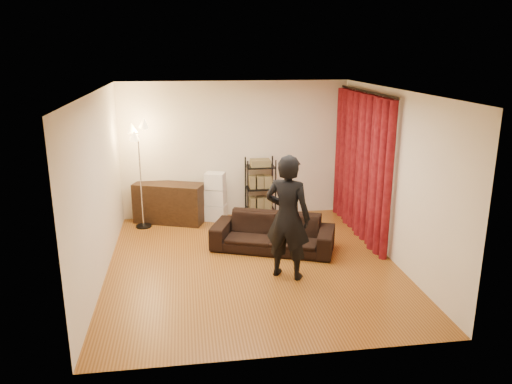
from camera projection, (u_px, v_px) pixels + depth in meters
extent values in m
plane|color=#905B22|center=(252.00, 264.00, 7.91)|extent=(5.00, 5.00, 0.00)
plane|color=white|center=(252.00, 91.00, 7.17)|extent=(5.00, 5.00, 0.00)
plane|color=silver|center=(235.00, 150.00, 9.92)|extent=(5.00, 0.00, 5.00)
plane|color=silver|center=(285.00, 243.00, 5.16)|extent=(5.00, 0.00, 5.00)
plane|color=silver|center=(99.00, 188.00, 7.23)|extent=(0.00, 5.00, 5.00)
plane|color=silver|center=(394.00, 177.00, 7.85)|extent=(0.00, 5.00, 5.00)
cylinder|color=black|center=(367.00, 92.00, 8.57)|extent=(0.04, 2.65, 0.04)
imported|color=black|center=(273.00, 233.00, 8.42)|extent=(2.18, 1.47, 0.59)
imported|color=black|center=(288.00, 217.00, 7.24)|extent=(0.81, 0.73, 1.86)
cube|color=black|center=(169.00, 203.00, 9.74)|extent=(1.43, 0.93, 0.78)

